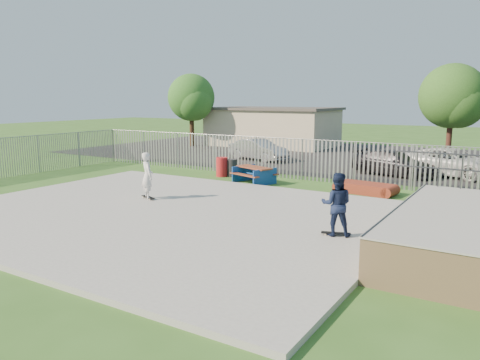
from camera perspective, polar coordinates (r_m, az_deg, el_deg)
The scene contains 19 objects.
ground at distance 16.24m, azimuth -9.03°, elevation -4.31°, with size 120.00×120.00×0.00m, color #325D20.
concrete_slab at distance 16.22m, azimuth -9.04°, elevation -4.05°, with size 15.00×12.00×0.15m, color gray.
quarter_pipe at distance 13.40m, azimuth 27.18°, elevation -5.90°, with size 5.50×7.05×2.19m.
fence at distance 19.16m, azimuth 2.15°, elevation 1.05°, with size 26.04×16.02×2.00m.
picnic_table at distance 22.08m, azimuth 1.73°, elevation 0.65°, with size 2.23×2.03×0.77m.
funbox at distance 20.40m, azimuth 15.06°, elevation -0.98°, with size 2.27×1.33×0.43m.
trash_bin_red at distance 23.93m, azimuth -2.22°, elevation 1.61°, with size 0.59×0.59×0.98m, color #A8191D.
trash_bin_grey at distance 23.93m, azimuth -0.99°, elevation 1.49°, with size 0.53×0.53×0.88m, color black.
parking_lot at distance 32.81m, azimuth 13.11°, elevation 2.78°, with size 40.00×18.00×0.02m, color black.
car_silver at distance 30.12m, azimuth 2.27°, elevation 3.72°, with size 1.43×4.10×1.35m, color #B0B0B5.
car_dark at distance 25.39m, azimuth 18.20°, elevation 1.98°, with size 1.79×4.40×1.28m, color black.
car_white at distance 26.24m, azimuth 24.45°, elevation 1.98°, with size 2.35×5.11×1.42m, color silver.
building at distance 39.48m, azimuth 3.98°, elevation 6.52°, with size 10.40×6.40×3.20m.
tree_left at distance 39.15m, azimuth -5.96°, elevation 9.95°, with size 3.85×3.85×5.94m.
tree_mid at distance 31.62m, azimuth 24.45°, elevation 9.28°, with size 3.92×3.92×6.05m.
skateboard_a at distance 13.53m, azimuth 11.57°, elevation -6.46°, with size 0.82×0.44×0.08m.
skateboard_b at distance 18.33m, azimuth -11.13°, elevation -2.12°, with size 0.82×0.48×0.08m.
skater_navy at distance 13.32m, azimuth 11.70°, elevation -2.92°, with size 0.87×0.68×1.79m, color #121C3A.
skater_white at distance 18.17m, azimuth -11.22°, elevation 0.52°, with size 0.65×0.43×1.79m, color silver.
Camera 1 is at (10.32, -11.89, 3.97)m, focal length 35.00 mm.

